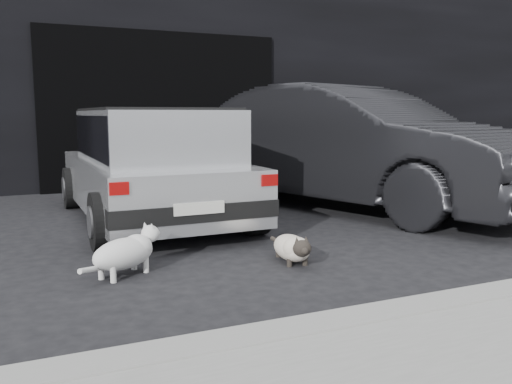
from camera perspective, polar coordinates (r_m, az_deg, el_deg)
name	(u,v)px	position (r m, az deg, el deg)	size (l,w,h in m)	color
ground	(170,243)	(5.37, -9.08, -5.30)	(80.00, 80.00, 0.00)	black
building_facade	(136,50)	(11.36, -12.52, 14.38)	(34.00, 4.00, 5.00)	black
garage_opening	(163,111)	(9.33, -9.75, 8.44)	(4.00, 0.10, 2.60)	black
curb	(440,309)	(3.58, 18.80, -11.55)	(18.00, 0.25, 0.12)	gray
silver_hatchback	(152,160)	(6.40, -10.88, 3.31)	(1.79, 3.57, 1.31)	silver
second_car	(352,147)	(7.33, 10.09, 4.73)	(1.72, 4.94, 1.63)	black
cat_siamese	(293,248)	(4.59, 3.94, -5.90)	(0.36, 0.80, 0.28)	beige
cat_white	(127,251)	(4.35, -13.38, -6.09)	(0.72, 0.54, 0.38)	silver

